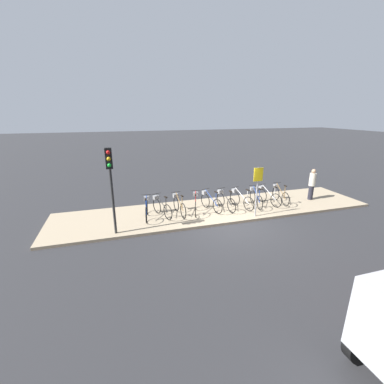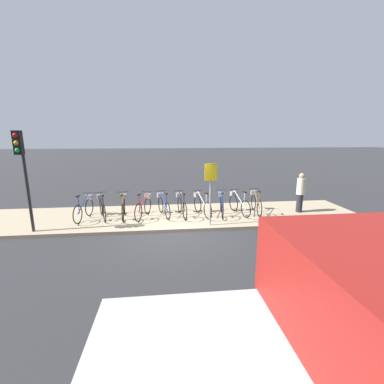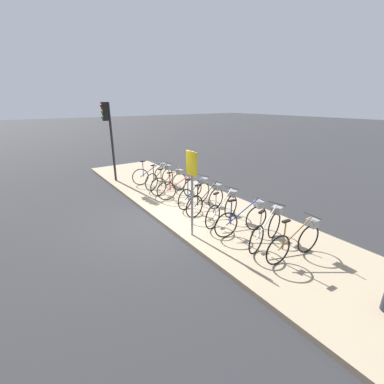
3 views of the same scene
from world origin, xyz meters
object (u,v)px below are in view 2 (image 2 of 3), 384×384
Objects in this scene: pedestrian at (300,192)px; parked_bicycle_5 at (182,205)px; parked_bicycle_3 at (144,206)px; parked_bicycle_7 at (222,204)px; parked_bicycle_1 at (102,207)px; parked_bicycle_4 at (163,205)px; traffic_light at (22,161)px; parked_bicycle_9 at (256,202)px; parked_bicycle_6 at (202,205)px; parked_bicycle_8 at (238,203)px; parked_bicycle_0 at (85,208)px; parked_bicycle_2 at (123,206)px; sign_post at (211,184)px.

parked_bicycle_5 is at bearing 179.78° from pedestrian.
parked_bicycle_3 is 3.19m from parked_bicycle_7.
parked_bicycle_4 is (2.43, 0.05, 0.00)m from parked_bicycle_1.
parked_bicycle_5 is 5.75m from traffic_light.
parked_bicycle_9 is (6.36, 0.04, 0.00)m from parked_bicycle_1.
parked_bicycle_6 is (4.00, -0.07, 0.00)m from parked_bicycle_1.
parked_bicycle_9 is (0.78, 0.06, 0.00)m from parked_bicycle_8.
parked_bicycle_1 is 0.99× the size of parked_bicycle_3.
parked_bicycle_1 is at bearing 2.21° from parked_bicycle_0.
parked_bicycle_9 is at bearing -0.15° from parked_bicycle_4.
parked_bicycle_4 is 0.97× the size of pedestrian.
parked_bicycle_6 is 1.58m from parked_bicycle_8.
traffic_light is (-3.70, -1.34, 1.99)m from parked_bicycle_3.
parked_bicycle_1 and parked_bicycle_9 have the same top height.
parked_bicycle_5 is 1.67m from parked_bicycle_7.
parked_bicycle_8 is (3.92, 0.02, 0.00)m from parked_bicycle_3.
pedestrian is (8.93, -0.03, 0.44)m from parked_bicycle_0.
parked_bicycle_6 is 0.48× the size of traffic_light.
parked_bicycle_2 is at bearing 0.15° from parked_bicycle_0.
parked_bicycle_2 is 1.01× the size of parked_bicycle_7.
parked_bicycle_4 and parked_bicycle_9 have the same top height.
traffic_light is at bearing -179.51° from sign_post.
parked_bicycle_5 is at bearing -0.10° from parked_bicycle_0.
parked_bicycle_1 is 4.00m from parked_bicycle_6.
parked_bicycle_0 and parked_bicycle_1 have the same top height.
parked_bicycle_6 is 0.72× the size of sign_post.
parked_bicycle_1 and parked_bicycle_2 have the same top height.
sign_post is (4.13, -1.32, 1.10)m from parked_bicycle_1.
parked_bicycle_2 is 1.01× the size of parked_bicycle_5.
parked_bicycle_2 is 1.00× the size of parked_bicycle_9.
parked_bicycle_8 is at bearing -175.88° from parked_bicycle_9.
parked_bicycle_4 is 5.11m from traffic_light.
parked_bicycle_1 is 0.98× the size of parked_bicycle_6.
parked_bicycle_4 is 0.97× the size of parked_bicycle_5.
parked_bicycle_6 is (1.57, -0.12, 0.00)m from parked_bicycle_4.
pedestrian is (4.27, 0.01, 0.44)m from parked_bicycle_6.
traffic_light reaches higher than sign_post.
parked_bicycle_8 is at bearing 5.03° from parked_bicycle_7.
parked_bicycle_3 is (1.65, -0.03, 0.00)m from parked_bicycle_1.
parked_bicycle_9 is at bearing 4.56° from parked_bicycle_7.
traffic_light is 1.49× the size of sign_post.
sign_post reaches higher than parked_bicycle_8.
parked_bicycle_6 and parked_bicycle_9 have the same top height.
parked_bicycle_9 is (3.18, 0.08, 0.00)m from parked_bicycle_5.
traffic_light is (-6.05, -1.30, 1.99)m from parked_bicycle_6.
parked_bicycle_2 is 1.59m from parked_bicycle_4.
traffic_light is (-7.63, -1.36, 1.99)m from parked_bicycle_8.
parked_bicycle_2 is at bearing 158.57° from sign_post.
parked_bicycle_7 is 1.52m from parked_bicycle_9.
parked_bicycle_5 and parked_bicycle_8 have the same top height.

